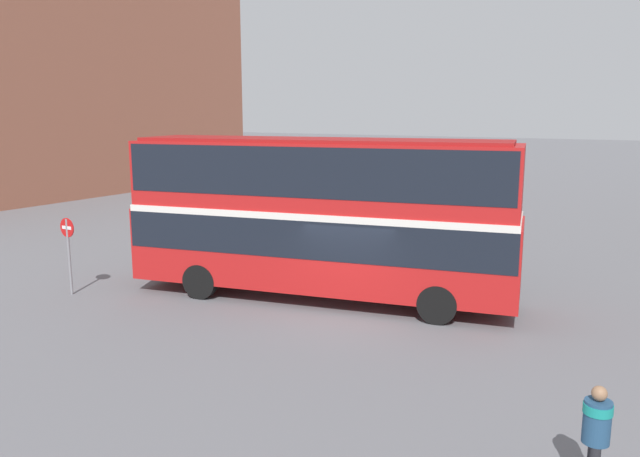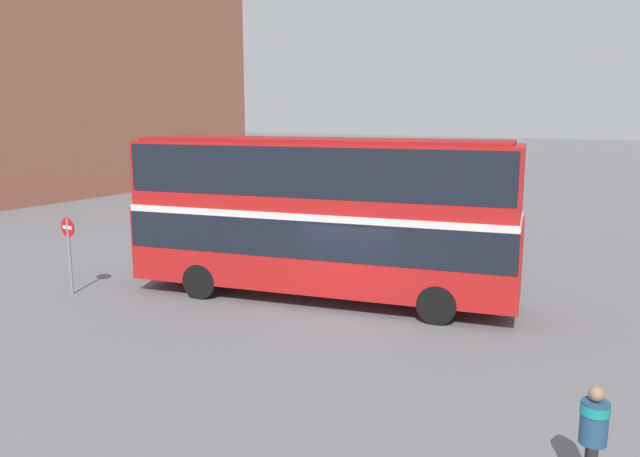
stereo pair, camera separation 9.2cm
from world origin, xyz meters
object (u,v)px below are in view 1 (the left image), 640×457
double_decker_bus (320,209)px  no_entry_sign (68,244)px  pedestrian_foreground (596,428)px  parked_car_kerb_near (310,194)px

double_decker_bus → no_entry_sign: size_ratio=4.89×
pedestrian_foreground → no_entry_sign: 15.48m
double_decker_bus → no_entry_sign: 7.75m
pedestrian_foreground → parked_car_kerb_near: bearing=-62.1°
double_decker_bus → no_entry_sign: bearing=-164.7°
double_decker_bus → parked_car_kerb_near: 18.68m
double_decker_bus → parked_car_kerb_near: size_ratio=2.75×
no_entry_sign → parked_car_kerb_near: bearing=99.4°
double_decker_bus → parked_car_kerb_near: (-10.00, 15.66, -2.01)m
pedestrian_foreground → no_entry_sign: size_ratio=0.71×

